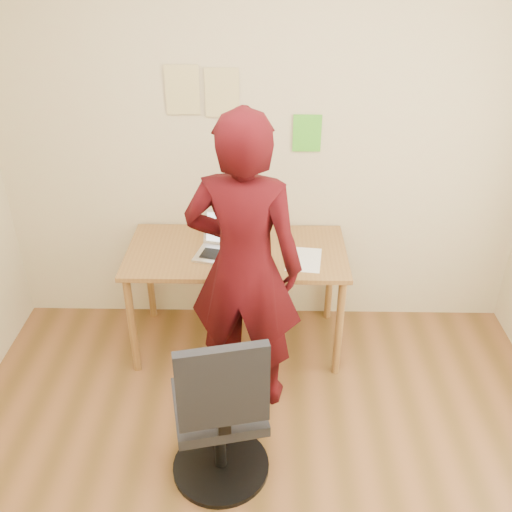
{
  "coord_description": "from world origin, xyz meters",
  "views": [
    {
      "loc": [
        0.02,
        -1.77,
        2.55
      ],
      "look_at": [
        -0.03,
        0.95,
        0.95
      ],
      "focal_mm": 40.0,
      "sensor_mm": 36.0,
      "label": 1
    }
  ],
  "objects_px": {
    "office_chair": "(220,420)",
    "person": "(244,268)",
    "laptop": "(224,246)",
    "desk": "(237,262)",
    "phone": "(264,267)"
  },
  "relations": [
    {
      "from": "phone",
      "to": "office_chair",
      "type": "xyz_separation_m",
      "value": [
        -0.21,
        -0.93,
        -0.32
      ]
    },
    {
      "from": "desk",
      "to": "person",
      "type": "xyz_separation_m",
      "value": [
        0.07,
        -0.48,
        0.25
      ]
    },
    {
      "from": "laptop",
      "to": "desk",
      "type": "bearing_deg",
      "value": 37.94
    },
    {
      "from": "desk",
      "to": "person",
      "type": "bearing_deg",
      "value": -81.89
    },
    {
      "from": "desk",
      "to": "office_chair",
      "type": "bearing_deg",
      "value": -91.47
    },
    {
      "from": "phone",
      "to": "person",
      "type": "distance_m",
      "value": 0.33
    },
    {
      "from": "laptop",
      "to": "office_chair",
      "type": "height_order",
      "value": "office_chair"
    },
    {
      "from": "desk",
      "to": "laptop",
      "type": "bearing_deg",
      "value": -155.86
    },
    {
      "from": "laptop",
      "to": "person",
      "type": "distance_m",
      "value": 0.48
    },
    {
      "from": "laptop",
      "to": "person",
      "type": "height_order",
      "value": "person"
    },
    {
      "from": "desk",
      "to": "office_chair",
      "type": "relative_size",
      "value": 1.41
    },
    {
      "from": "office_chair",
      "to": "person",
      "type": "height_order",
      "value": "person"
    },
    {
      "from": "phone",
      "to": "office_chair",
      "type": "bearing_deg",
      "value": -89.81
    },
    {
      "from": "laptop",
      "to": "phone",
      "type": "bearing_deg",
      "value": -21.35
    },
    {
      "from": "desk",
      "to": "person",
      "type": "relative_size",
      "value": 0.77
    }
  ]
}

